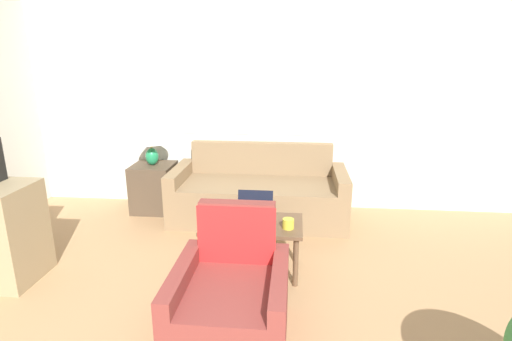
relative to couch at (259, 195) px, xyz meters
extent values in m
cube|color=silver|center=(0.11, 0.45, 1.03)|extent=(6.92, 0.05, 2.60)
cube|color=white|center=(-0.72, 0.42, 1.28)|extent=(1.10, 0.01, 1.30)
cube|color=white|center=(0.76, 0.42, 1.28)|extent=(1.10, 0.01, 1.30)
cube|color=#846B4C|center=(0.00, -0.07, -0.05)|extent=(1.69, 0.86, 0.44)
cube|color=#846B4C|center=(0.00, 0.30, 0.15)|extent=(1.69, 0.12, 0.83)
cube|color=#846B4C|center=(-0.91, -0.07, 0.03)|extent=(0.14, 0.86, 0.59)
cube|color=#846B4C|center=(0.91, -0.07, 0.03)|extent=(0.14, 0.86, 0.59)
cube|color=brown|center=(0.01, -2.13, -0.07)|extent=(0.53, 0.80, 0.40)
cube|color=brown|center=(0.01, -1.78, 0.16)|extent=(0.53, 0.10, 0.84)
cube|color=brown|center=(-0.31, -2.13, -0.01)|extent=(0.10, 0.80, 0.52)
cube|color=brown|center=(0.33, -2.13, -0.01)|extent=(0.10, 0.80, 0.52)
cube|color=red|center=(0.01, -1.83, 0.26)|extent=(0.55, 0.01, 0.61)
cube|color=#4C3D2D|center=(-1.29, 0.10, 0.02)|extent=(0.48, 0.48, 0.57)
ellipsoid|color=#1E8451|center=(-1.29, 0.10, 0.41)|extent=(0.15, 0.15, 0.20)
cylinder|color=tan|center=(-1.29, 0.10, 0.54)|extent=(0.02, 0.02, 0.06)
cone|color=white|center=(-1.29, 0.10, 0.68)|extent=(0.38, 0.38, 0.22)
cube|color=brown|center=(0.06, -1.22, 0.17)|extent=(0.85, 0.51, 0.03)
cylinder|color=brown|center=(-0.32, -1.43, -0.05)|extent=(0.04, 0.04, 0.42)
cylinder|color=brown|center=(0.43, -1.43, -0.05)|extent=(0.04, 0.04, 0.42)
cylinder|color=brown|center=(-0.32, -1.02, -0.05)|extent=(0.04, 0.04, 0.42)
cylinder|color=brown|center=(0.43, -1.02, -0.05)|extent=(0.04, 0.04, 0.42)
cube|color=#47474C|center=(0.07, -1.22, 0.20)|extent=(0.31, 0.22, 0.02)
cube|color=black|center=(0.07, -1.08, 0.31)|extent=(0.31, 0.07, 0.22)
cylinder|color=gold|center=(0.36, -1.31, 0.23)|extent=(0.09, 0.09, 0.08)
ellipsoid|color=#B23D38|center=(-0.23, -1.19, 0.21)|extent=(0.17, 0.17, 0.05)
camera|label=1|loc=(0.40, -4.34, 1.54)|focal=28.00mm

